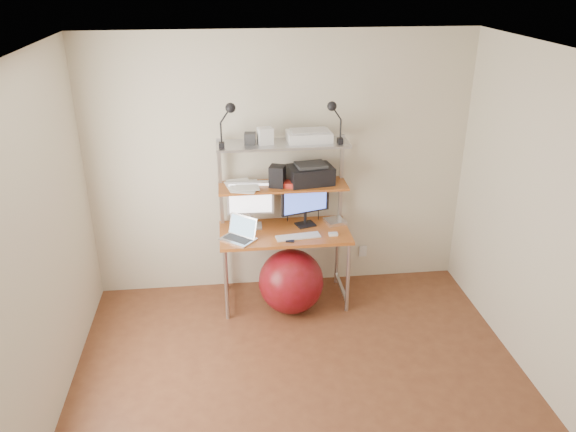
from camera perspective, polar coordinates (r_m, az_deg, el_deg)
The scene contains 20 objects.
room at distance 3.70m, azimuth 2.10°, elevation -4.09°, with size 3.60×3.60×3.60m.
computer_desk at distance 5.17m, azimuth -0.43°, elevation 0.89°, with size 1.20×0.60×1.57m.
wall_outlet at distance 5.84m, azimuth 7.62°, elevation -3.55°, with size 0.08×0.01×0.12m, color silver.
monitor_silver at distance 5.21m, azimuth -3.83°, elevation 1.57°, with size 0.44×0.16×0.48m.
monitor_black at distance 5.24m, azimuth 1.78°, elevation 1.52°, with size 0.47×0.19×0.48m.
laptop at distance 5.06m, azimuth -4.87°, elevation -1.85°, with size 0.38×0.37×0.26m.
keyboard at distance 5.09m, azimuth 1.03°, elevation -2.10°, with size 0.40×0.12×0.01m, color silver.
mouse at distance 5.14m, azimuth 4.61°, elevation -1.84°, with size 0.08×0.05×0.02m, color silver.
mac_mini at distance 5.38m, azimuth 4.79°, elevation -0.54°, with size 0.18×0.18×0.03m, color silver.
phone at distance 5.05m, azimuth 0.25°, elevation -2.32°, with size 0.07×0.14×0.01m, color black.
printer at distance 5.17m, azimuth 2.31°, elevation 4.27°, with size 0.43×0.33×0.19m.
nas_cube at distance 5.09m, azimuth -1.10°, elevation 4.07°, with size 0.13×0.13×0.20m, color black.
red_box at distance 5.10m, azimuth 0.29°, elevation 3.24°, with size 0.17×0.11×0.05m, color red.
scanner at distance 5.07m, azimuth 2.16°, elevation 8.15°, with size 0.40×0.27×0.10m.
box_white at distance 4.97m, azimuth -2.33°, elevation 8.13°, with size 0.13×0.11×0.15m, color silver.
box_grey at distance 5.00m, azimuth -3.88°, elevation 7.88°, with size 0.10×0.10×0.10m, color #2D2D2F.
clip_lamp_left at distance 4.83m, azimuth -6.06°, elevation 10.14°, with size 0.16×0.09×0.39m.
clip_lamp_right at distance 4.94m, azimuth 4.67°, elevation 10.38°, with size 0.15×0.08×0.38m.
exercise_ball at distance 5.26m, azimuth 0.32°, elevation -6.66°, with size 0.61×0.61×0.61m, color maroon.
paper_stack at distance 5.13m, azimuth -4.61°, elevation 3.09°, with size 0.34×0.41×0.02m.
Camera 1 is at (-0.51, -3.21, 3.00)m, focal length 35.00 mm.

